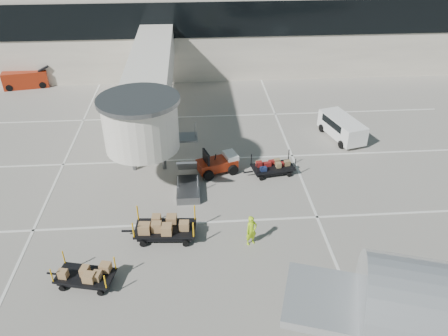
{
  "coord_description": "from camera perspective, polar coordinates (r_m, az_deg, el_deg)",
  "views": [
    {
      "loc": [
        -0.82,
        -17.37,
        15.76
      ],
      "look_at": [
        0.8,
        4.55,
        2.0
      ],
      "focal_mm": 35.0,
      "sensor_mm": 36.0,
      "label": 1
    }
  ],
  "objects": [
    {
      "name": "minivan",
      "position": [
        34.31,
        15.05,
        5.35
      ],
      "size": [
        2.76,
        4.53,
        1.6
      ],
      "rotation": [
        0.0,
        0.0,
        0.27
      ],
      "color": "white",
      "rests_on": "ground"
    },
    {
      "name": "box_cart_near",
      "position": [
        23.83,
        -7.73,
        -7.85
      ],
      "size": [
        4.04,
        1.83,
        1.56
      ],
      "rotation": [
        0.0,
        0.0,
        -0.07
      ],
      "color": "black",
      "rests_on": "ground"
    },
    {
      "name": "jet_bridge",
      "position": [
        31.93,
        -9.77,
        10.53
      ],
      "size": [
        5.7,
        20.4,
        6.03
      ],
      "color": "white",
      "rests_on": "ground"
    },
    {
      "name": "terminal",
      "position": [
        48.72,
        -3.74,
        18.15
      ],
      "size": [
        64.0,
        12.11,
        15.2
      ],
      "color": "beige",
      "rests_on": "ground"
    },
    {
      "name": "baggage_tug",
      "position": [
        28.98,
        -0.79,
        0.58
      ],
      "size": [
        2.89,
        2.33,
        1.73
      ],
      "rotation": [
        0.0,
        0.0,
        0.31
      ],
      "color": "maroon",
      "rests_on": "ground"
    },
    {
      "name": "ground_worker",
      "position": [
        23.08,
        3.59,
        -8.16
      ],
      "size": [
        0.76,
        0.65,
        1.76
      ],
      "primitive_type": "imported",
      "rotation": [
        0.0,
        0.0,
        0.44
      ],
      "color": "#A5D516",
      "rests_on": "ground"
    },
    {
      "name": "suitcase_cart",
      "position": [
        29.04,
        6.37,
        0.1
      ],
      "size": [
        3.44,
        1.77,
        1.32
      ],
      "rotation": [
        0.0,
        0.0,
        0.16
      ],
      "color": "black",
      "rests_on": "ground"
    },
    {
      "name": "lane_markings",
      "position": [
        31.0,
        -3.36,
        1.46
      ],
      "size": [
        40.0,
        30.0,
        0.02
      ],
      "color": "white",
      "rests_on": "ground"
    },
    {
      "name": "ground",
      "position": [
        23.46,
        -1.14,
        -10.14
      ],
      "size": [
        140.0,
        140.0,
        0.0
      ],
      "primitive_type": "plane",
      "color": "#AEA79C",
      "rests_on": "ground"
    },
    {
      "name": "box_cart_far",
      "position": [
        22.29,
        -17.93,
        -13.23
      ],
      "size": [
        3.4,
        1.92,
        1.3
      ],
      "rotation": [
        0.0,
        0.0,
        -0.23
      ],
      "color": "black",
      "rests_on": "ground"
    },
    {
      "name": "belt_loader",
      "position": [
        46.81,
        -24.41,
        10.57
      ],
      "size": [
        4.56,
        2.4,
        2.09
      ],
      "rotation": [
        0.0,
        0.0,
        0.18
      ],
      "color": "maroon",
      "rests_on": "ground"
    }
  ]
}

